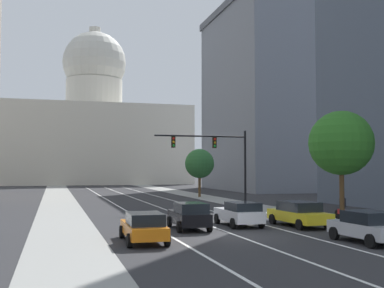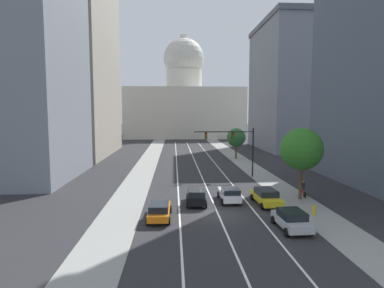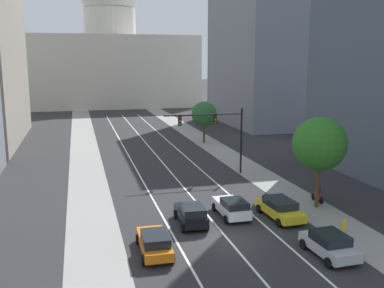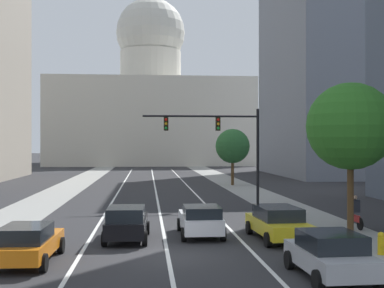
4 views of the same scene
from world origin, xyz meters
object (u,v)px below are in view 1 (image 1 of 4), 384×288
at_px(capitol_building, 94,133).
at_px(car_yellow, 299,213).
at_px(car_orange, 144,227).
at_px(car_silver, 368,226).
at_px(car_black, 189,215).
at_px(street_tree_far_right, 341,143).
at_px(fire_hydrant, 382,223).
at_px(traffic_signal_mast, 218,152).
at_px(cyclist, 342,207).
at_px(car_white, 239,213).
at_px(street_tree_mid_right, 200,164).

xyz_separation_m(capitol_building, car_yellow, (5.12, -92.82, -11.37)).
relative_size(car_orange, car_silver, 1.12).
bearing_deg(car_black, street_tree_far_right, -81.23).
relative_size(car_yellow, car_silver, 1.18).
relative_size(car_black, fire_hydrant, 4.65).
height_order(capitol_building, fire_hydrant, capitol_building).
bearing_deg(traffic_signal_mast, cyclist, -63.95).
relative_size(car_orange, car_black, 1.09).
xyz_separation_m(capitol_building, cyclist, (9.85, -90.16, -11.32)).
height_order(car_yellow, fire_hydrant, car_yellow).
distance_m(capitol_building, street_tree_far_right, 91.90).
height_order(car_orange, cyclist, cyclist).
bearing_deg(car_orange, car_black, -37.96).
bearing_deg(car_black, traffic_signal_mast, -23.21).
relative_size(car_silver, fire_hydrant, 4.53).
bearing_deg(car_silver, car_white, 21.00).
bearing_deg(capitol_building, street_tree_mid_right, -82.34).
bearing_deg(car_white, cyclist, -79.91).
relative_size(car_silver, street_tree_mid_right, 0.69).
bearing_deg(street_tree_far_right, fire_hydrant, -99.21).
relative_size(car_silver, car_black, 0.97).
height_order(capitol_building, traffic_signal_mast, capitol_building).
bearing_deg(street_tree_far_right, capitol_building, 95.75).
xyz_separation_m(car_silver, traffic_signal_mast, (-0.59, 20.37, 4.16)).
height_order(car_orange, traffic_signal_mast, traffic_signal_mast).
bearing_deg(fire_hydrant, street_tree_far_right, 80.79).
height_order(car_white, fire_hydrant, car_white).
bearing_deg(street_tree_mid_right, car_silver, -94.69).
bearing_deg(car_orange, car_silver, -105.03).
distance_m(capitol_building, car_silver, 100.41).
relative_size(car_yellow, car_white, 1.13).
distance_m(car_orange, cyclist, 16.30).
bearing_deg(car_black, cyclist, -76.72).
xyz_separation_m(car_orange, fire_hydrant, (13.46, 0.27, -0.29)).
bearing_deg(car_white, fire_hydrant, -125.44).
relative_size(cyclist, street_tree_mid_right, 0.29).
xyz_separation_m(street_tree_far_right, street_tree_mid_right, (-0.92, 29.81, -1.08)).
bearing_deg(car_yellow, car_black, 84.10).
relative_size(car_white, cyclist, 2.49).
bearing_deg(fire_hydrant, car_silver, -134.39).
height_order(car_white, traffic_signal_mast, traffic_signal_mast).
bearing_deg(cyclist, car_black, 97.48).
xyz_separation_m(car_white, car_black, (-3.42, -0.82, 0.04)).
height_order(capitol_building, car_black, capitol_building).
bearing_deg(car_white, capitol_building, 0.93).
xyz_separation_m(car_orange, street_tree_far_right, (14.30, 5.42, 4.47)).
relative_size(car_yellow, traffic_signal_mast, 0.58).
height_order(car_orange, car_black, car_black).
relative_size(street_tree_far_right, street_tree_mid_right, 1.24).
bearing_deg(street_tree_mid_right, street_tree_far_right, -88.22).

